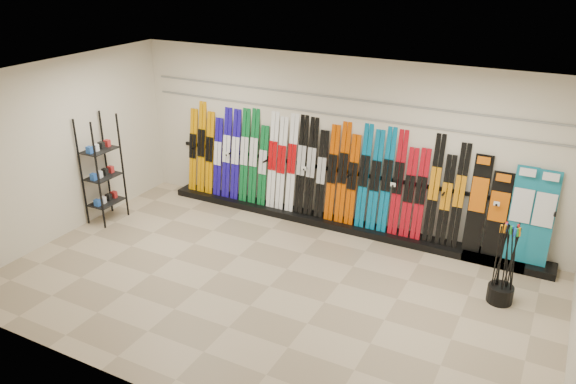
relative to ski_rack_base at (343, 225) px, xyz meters
The scene contains 12 objects.
floor 2.29m from the ski_rack_base, 95.64° to the right, with size 8.00×8.00×0.00m, color gray.
back_wall 1.47m from the ski_rack_base, 135.64° to the left, with size 8.00×8.00×0.00m, color beige.
left_wall 5.01m from the ski_rack_base, 151.65° to the right, with size 5.00×5.00×0.00m, color beige.
ceiling 3.73m from the ski_rack_base, 95.64° to the right, with size 8.00×8.00×0.00m, color silver.
ski_rack_base is the anchor object (origin of this frame).
skis 1.14m from the ski_rack_base, behind, with size 5.37×0.30×1.82m.
snowboards 2.84m from the ski_rack_base, ahead, with size 1.26×0.24×1.58m.
accessory_rack 4.41m from the ski_rack_base, 157.14° to the right, with size 0.40×0.60×1.97m, color black.
pole_bin 3.06m from the ski_rack_base, 21.25° to the right, with size 0.36×0.36×0.25m, color black.
ski_poles 3.10m from the ski_rack_base, 21.27° to the right, with size 0.30×0.26×1.18m.
slatwall_rail_0 1.96m from the ski_rack_base, 138.37° to the left, with size 7.60×0.02×0.03m, color gray.
slatwall_rail_1 2.26m from the ski_rack_base, 138.37° to the left, with size 7.60×0.02×0.03m, color gray.
Camera 1 is at (3.52, -6.15, 4.57)m, focal length 35.00 mm.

